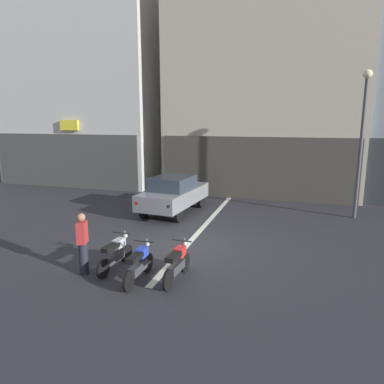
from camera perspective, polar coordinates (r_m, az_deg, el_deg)
ground_plane at (r=11.63m, az=-1.04°, el=-8.80°), size 120.00×120.00×0.00m
lane_centre_line at (r=17.20m, az=5.06°, el=-2.05°), size 0.20×18.00×0.01m
building_corner_left at (r=26.28m, az=-14.69°, el=17.21°), size 9.98×8.91×13.58m
building_mid_block at (r=22.66m, az=12.01°, el=17.18°), size 10.28×8.87×12.71m
car_grey_crossing_near at (r=15.53m, az=-2.98°, el=-0.18°), size 2.13×4.24×1.64m
street_lamp at (r=15.88m, az=25.77°, el=9.16°), size 0.36×0.36×5.96m
motorcycle_silver_row_leftmost at (r=10.03m, az=-12.22°, el=-9.70°), size 0.55×1.67×0.98m
motorcycle_blue_row_left_mid at (r=9.27m, az=-8.55°, el=-11.40°), size 0.55×1.67×0.98m
motorcycle_red_row_centre at (r=9.22m, az=-2.42°, el=-11.39°), size 0.55×1.67×0.98m
person_by_motorcycles at (r=9.86m, az=-17.19°, el=-7.88°), size 0.32×0.41×1.67m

